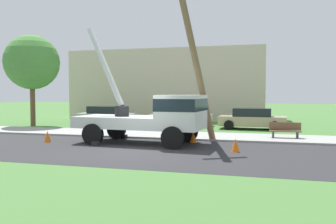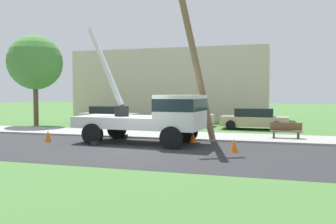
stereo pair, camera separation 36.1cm
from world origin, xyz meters
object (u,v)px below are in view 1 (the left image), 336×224
Objects in this scene: leaning_utility_pole at (193,51)px; parked_sedan_silver at (106,115)px; utility_truck at (156,115)px; parked_sedan_tan at (252,119)px; park_bench at (285,131)px; roadside_tree_far at (32,63)px; parked_sedan_white at (181,116)px; traffic_cone_curbside at (193,137)px; traffic_cone_ahead at (236,145)px; traffic_cone_behind at (47,136)px.

leaning_utility_pole reaches higher than parked_sedan_silver.
leaning_utility_pole reaches higher than utility_truck.
park_bench is at bearing -69.73° from parked_sedan_tan.
park_bench is 0.24× the size of roadside_tree_far.
leaning_utility_pole is 1.31× the size of roadside_tree_far.
parked_sedan_white is at bearing 14.38° from roadside_tree_far.
roadside_tree_far is (-13.28, 5.50, 0.17)m from leaning_utility_pole.
parked_sedan_white reaches higher than traffic_cone_curbside.
park_bench is at bearing 25.77° from leaning_utility_pole.
traffic_cone_ahead is 1.00× the size of traffic_cone_behind.
parked_sedan_silver is at bearing 177.00° from parked_sedan_tan.
traffic_cone_behind is at bearing -49.88° from roadside_tree_far.
traffic_cone_ahead is at bearing -91.80° from parked_sedan_tan.
traffic_cone_ahead is (2.30, -2.50, -4.24)m from leaning_utility_pole.
roadside_tree_far reaches higher than parked_sedan_tan.
parked_sedan_silver is 0.67× the size of roadside_tree_far.
traffic_cone_ahead is 5.15m from park_bench.
traffic_cone_behind is at bearing -164.09° from leaning_utility_pole.
utility_truck reaches higher than traffic_cone_ahead.
traffic_cone_curbside is 0.13× the size of parked_sedan_tan.
parked_sedan_tan is (5.19, -1.00, 0.00)m from parked_sedan_white.
utility_truck is at bearing -143.09° from leaning_utility_pole.
utility_truck is 12.04× the size of traffic_cone_ahead.
parked_sedan_tan reaches higher than traffic_cone_ahead.
leaning_utility_pole is 1.99× the size of parked_sedan_tan.
utility_truck is 0.77× the size of leaning_utility_pole.
parked_sedan_silver is (-6.85, 9.00, -0.70)m from utility_truck.
parked_sedan_tan is 16.47m from roadside_tree_far.
utility_truck is 12.04× the size of traffic_cone_curbside.
traffic_cone_behind is (-9.27, 0.51, 0.00)m from traffic_cone_ahead.
utility_truck is 13.87m from roadside_tree_far.
utility_truck is 5.57m from traffic_cone_behind.
roadside_tree_far is (-17.76, 3.33, 4.23)m from park_bench.
leaning_utility_pole is (1.58, 1.19, 3.12)m from utility_truck.
utility_truck is 1.52× the size of parked_sedan_white.
roadside_tree_far reaches higher than traffic_cone_curbside.
traffic_cone_curbside is 15.17m from roadside_tree_far.
traffic_cone_behind is 0.13× the size of parked_sedan_tan.
leaning_utility_pole is 6.42m from park_bench.
parked_sedan_white reaches higher than traffic_cone_ahead.
park_bench is (7.07, -6.08, -0.25)m from parked_sedan_white.
roadside_tree_far is at bearing -154.44° from parked_sedan_silver.
park_bench is at bearing -23.65° from parked_sedan_silver.
parked_sedan_tan is at bearing 88.20° from traffic_cone_ahead.
utility_truck is 4.25m from traffic_cone_ahead.
parked_sedan_tan is 5.42m from park_bench.
parked_sedan_silver reaches higher than park_bench.
traffic_cone_behind is 10.74m from roadside_tree_far.
parked_sedan_white is 11.74m from roadside_tree_far.
utility_truck is at bearing -151.06° from park_bench.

